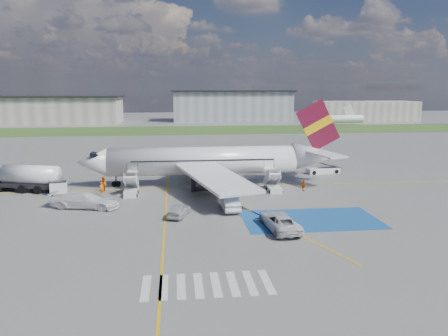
{
  "coord_description": "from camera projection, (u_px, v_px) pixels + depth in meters",
  "views": [
    {
      "loc": [
        -3.84,
        -46.2,
        13.44
      ],
      "look_at": [
        2.28,
        7.51,
        3.5
      ],
      "focal_mm": 35.0,
      "sensor_mm": 36.0,
      "label": 1
    }
  ],
  "objects": [
    {
      "name": "fuel_tanker",
      "position": [
        23.0,
        180.0,
        57.53
      ],
      "size": [
        10.57,
        5.54,
        3.5
      ],
      "rotation": [
        0.0,
        0.0,
        -0.29
      ],
      "color": "black",
      "rests_on": "ground"
    },
    {
      "name": "staging_box",
      "position": [
        310.0,
        220.0,
        45.21
      ],
      "size": [
        14.0,
        8.0,
        0.01
      ],
      "primitive_type": "cube",
      "color": "#174C8B",
      "rests_on": "ground"
    },
    {
      "name": "airliner",
      "position": [
        213.0,
        161.0,
        61.24
      ],
      "size": [
        36.81,
        32.95,
        11.92
      ],
      "color": "silver",
      "rests_on": "ground"
    },
    {
      "name": "crew_fwd",
      "position": [
        102.0,
        189.0,
        55.46
      ],
      "size": [
        0.73,
        0.65,
        1.67
      ],
      "primitive_type": "imported",
      "rotation": [
        0.0,
        0.0,
        0.52
      ],
      "color": "orange",
      "rests_on": "ground"
    },
    {
      "name": "ground",
      "position": [
        211.0,
        212.0,
        48.01
      ],
      "size": [
        400.0,
        400.0,
        0.0
      ],
      "primitive_type": "plane",
      "color": "#60605E",
      "rests_on": "ground"
    },
    {
      "name": "terminal_east",
      "position": [
        365.0,
        111.0,
        180.71
      ],
      "size": [
        40.0,
        16.0,
        8.0
      ],
      "primitive_type": "cube",
      "color": "gray",
      "rests_on": "ground"
    },
    {
      "name": "grass_strip",
      "position": [
        186.0,
        130.0,
        140.84
      ],
      "size": [
        400.0,
        30.0,
        0.01
      ],
      "primitive_type": "cube",
      "color": "#2D4C1E",
      "rests_on": "ground"
    },
    {
      "name": "taxiway_line_cross",
      "position": [
        163.0,
        246.0,
        37.68
      ],
      "size": [
        0.2,
        60.0,
        0.01
      ],
      "primitive_type": "cube",
      "color": "gold",
      "rests_on": "ground"
    },
    {
      "name": "airstairs_aft",
      "position": [
        274.0,
        187.0,
        57.4
      ],
      "size": [
        1.9,
        5.2,
        3.6
      ],
      "color": "silver",
      "rests_on": "ground"
    },
    {
      "name": "car_silver_a",
      "position": [
        179.0,
        210.0,
        46.15
      ],
      "size": [
        2.84,
        4.45,
        1.41
      ],
      "primitive_type": "imported",
      "rotation": [
        0.0,
        0.0,
        2.84
      ],
      "color": "#B5B8BC",
      "rests_on": "ground"
    },
    {
      "name": "van_white_a",
      "position": [
        279.0,
        218.0,
        42.09
      ],
      "size": [
        2.96,
        5.68,
        2.06
      ],
      "primitive_type": "imported",
      "rotation": [
        0.0,
        0.0,
        3.22
      ],
      "color": "silver",
      "rests_on": "ground"
    },
    {
      "name": "terminal_centre",
      "position": [
        232.0,
        106.0,
        181.07
      ],
      "size": [
        48.0,
        18.0,
        12.0
      ],
      "primitive_type": "cube",
      "color": "gray",
      "rests_on": "ground"
    },
    {
      "name": "van_white_b",
      "position": [
        84.0,
        198.0,
        49.36
      ],
      "size": [
        6.38,
        3.93,
        2.33
      ],
      "primitive_type": "imported",
      "rotation": [
        0.0,
        0.0,
        1.3
      ],
      "color": "white",
      "rests_on": "ground"
    },
    {
      "name": "gpu_cart",
      "position": [
        59.0,
        189.0,
        55.73
      ],
      "size": [
        2.26,
        1.67,
        1.71
      ],
      "rotation": [
        0.0,
        0.0,
        0.19
      ],
      "color": "silver",
      "rests_on": "ground"
    },
    {
      "name": "car_silver_b",
      "position": [
        230.0,
        203.0,
        48.62
      ],
      "size": [
        1.99,
        5.11,
        1.66
      ],
      "primitive_type": "imported",
      "rotation": [
        0.0,
        0.0,
        3.19
      ],
      "color": "silver",
      "rests_on": "ground"
    },
    {
      "name": "terminal_west",
      "position": [
        41.0,
        110.0,
        168.02
      ],
      "size": [
        60.0,
        22.0,
        10.0
      ],
      "primitive_type": "cube",
      "color": "gray",
      "rests_on": "ground"
    },
    {
      "name": "taxiway_line_diag",
      "position": [
        204.0,
        188.0,
        59.73
      ],
      "size": [
        20.71,
        56.45,
        0.01
      ],
      "primitive_type": "cube",
      "rotation": [
        0.0,
        0.0,
        0.35
      ],
      "color": "gold",
      "rests_on": "ground"
    },
    {
      "name": "crew_aft",
      "position": [
        304.0,
        186.0,
        57.48
      ],
      "size": [
        0.8,
        0.95,
        1.52
      ],
      "primitive_type": "imported",
      "rotation": [
        0.0,
        0.0,
        2.15
      ],
      "color": "#DC5E0B",
      "rests_on": "ground"
    },
    {
      "name": "crew_nose",
      "position": [
        103.0,
        184.0,
        57.45
      ],
      "size": [
        1.05,
        1.17,
        1.97
      ],
      "primitive_type": "imported",
      "rotation": [
        0.0,
        0.0,
        -1.19
      ],
      "color": "orange",
      "rests_on": "ground"
    },
    {
      "name": "belt_loader",
      "position": [
        323.0,
        171.0,
        69.74
      ],
      "size": [
        5.81,
        2.8,
        1.69
      ],
      "rotation": [
        0.0,
        0.0,
        0.16
      ],
      "color": "silver",
      "rests_on": "ground"
    },
    {
      "name": "taxiway_line_main",
      "position": [
        204.0,
        188.0,
        59.73
      ],
      "size": [
        120.0,
        0.2,
        0.01
      ],
      "primitive_type": "cube",
      "color": "gold",
      "rests_on": "ground"
    },
    {
      "name": "crosswalk",
      "position": [
        207.0,
        285.0,
        30.22
      ],
      "size": [
        9.0,
        4.0,
        0.01
      ],
      "color": "silver",
      "rests_on": "ground"
    },
    {
      "name": "airstairs_fwd",
      "position": [
        131.0,
        190.0,
        55.34
      ],
      "size": [
        1.9,
        5.2,
        3.6
      ],
      "color": "silver",
      "rests_on": "ground"
    }
  ]
}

